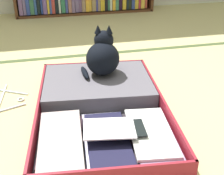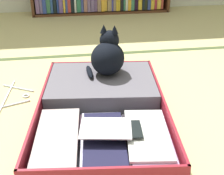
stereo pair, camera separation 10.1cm
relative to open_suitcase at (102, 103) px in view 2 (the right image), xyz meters
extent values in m
plane|color=tan|center=(0.00, -0.13, -0.04)|extent=(10.00, 10.00, 0.00)
cube|color=#3D4D29|center=(0.00, 0.81, -0.04)|extent=(4.80, 0.05, 0.00)
cube|color=#53301C|center=(0.25, 2.12, -0.03)|extent=(1.53, 0.26, 0.02)
cube|color=slate|center=(-0.46, 2.12, 0.08)|extent=(0.04, 0.22, 0.18)
cube|color=slate|center=(-0.43, 2.12, 0.08)|extent=(0.03, 0.22, 0.17)
cube|color=#304594|center=(-0.39, 2.11, 0.08)|extent=(0.04, 0.22, 0.18)
cube|color=#3D7551|center=(-0.35, 2.12, 0.09)|extent=(0.04, 0.22, 0.20)
cube|color=#2B4E88|center=(-0.31, 2.12, 0.09)|extent=(0.03, 0.22, 0.20)
cube|color=black|center=(-0.28, 2.12, 0.09)|extent=(0.03, 0.22, 0.19)
cube|color=#27408F|center=(-0.24, 2.12, 0.07)|extent=(0.02, 0.22, 0.17)
cube|color=#6C5290|center=(-0.21, 2.11, 0.08)|extent=(0.04, 0.22, 0.18)
cube|color=yellow|center=(-0.17, 2.11, 0.08)|extent=(0.02, 0.22, 0.19)
cube|color=#3A4D93|center=(-0.15, 2.11, 0.08)|extent=(0.02, 0.22, 0.18)
cube|color=#BF4039|center=(-0.12, 2.12, 0.07)|extent=(0.03, 0.22, 0.16)
cube|color=black|center=(-0.08, 2.12, 0.08)|extent=(0.04, 0.22, 0.17)
cube|color=silver|center=(-0.05, 2.11, 0.07)|extent=(0.02, 0.22, 0.16)
cube|color=#337954|center=(-0.01, 2.12, 0.08)|extent=(0.04, 0.22, 0.19)
cube|color=#3B4893|center=(0.02, 2.12, 0.07)|extent=(0.02, 0.22, 0.17)
cube|color=#A37161|center=(0.06, 2.12, 0.07)|extent=(0.04, 0.22, 0.17)
cube|color=slate|center=(0.10, 2.11, 0.08)|extent=(0.03, 0.22, 0.18)
cube|color=slate|center=(0.14, 2.12, 0.08)|extent=(0.04, 0.22, 0.18)
cube|color=slate|center=(0.18, 2.13, 0.08)|extent=(0.03, 0.22, 0.18)
cube|color=#927558|center=(0.21, 2.11, 0.09)|extent=(0.04, 0.22, 0.20)
cube|color=gold|center=(0.25, 2.12, 0.08)|extent=(0.03, 0.22, 0.19)
cube|color=gold|center=(0.29, 2.13, 0.09)|extent=(0.03, 0.22, 0.20)
cube|color=#9D8557|center=(0.33, 2.12, 0.08)|extent=(0.04, 0.22, 0.17)
cube|color=#363B8F|center=(0.36, 2.11, 0.09)|extent=(0.02, 0.22, 0.20)
cube|color=#937D5D|center=(0.39, 2.11, 0.08)|extent=(0.03, 0.22, 0.19)
cube|color=gold|center=(0.42, 2.11, 0.08)|extent=(0.02, 0.22, 0.18)
cube|color=gold|center=(0.44, 2.12, 0.07)|extent=(0.02, 0.22, 0.16)
cube|color=black|center=(0.47, 2.12, 0.09)|extent=(0.03, 0.22, 0.19)
cube|color=#3C825E|center=(0.50, 2.13, 0.08)|extent=(0.02, 0.22, 0.18)
cube|color=silver|center=(0.53, 2.12, 0.07)|extent=(0.02, 0.22, 0.16)
cube|color=gold|center=(0.56, 2.11, 0.08)|extent=(0.03, 0.22, 0.18)
cube|color=#3E7B5B|center=(0.60, 2.11, 0.08)|extent=(0.04, 0.22, 0.18)
cube|color=gold|center=(0.68, 2.13, 0.08)|extent=(0.04, 0.22, 0.18)
cube|color=black|center=(0.72, 2.12, 0.08)|extent=(0.02, 0.22, 0.18)
cube|color=black|center=(0.75, 2.12, 0.07)|extent=(0.03, 0.22, 0.16)
cube|color=gold|center=(0.83, 2.13, 0.07)|extent=(0.04, 0.22, 0.16)
cube|color=#AC303E|center=(0.87, 2.13, 0.07)|extent=(0.03, 0.22, 0.16)
cube|color=gold|center=(0.91, 2.13, 0.07)|extent=(0.04, 0.22, 0.16)
cube|color=#AC4334|center=(0.95, 2.13, 0.07)|extent=(0.02, 0.22, 0.17)
cube|color=maroon|center=(-0.03, -0.31, -0.04)|extent=(0.68, 0.55, 0.01)
cube|color=maroon|center=(-0.34, -0.28, 0.01)|extent=(0.07, 0.49, 0.11)
cube|color=maroon|center=(0.27, -0.34, 0.01)|extent=(0.07, 0.49, 0.11)
cube|color=#515360|center=(-0.03, -0.31, -0.03)|extent=(0.65, 0.53, 0.01)
cube|color=maroon|center=(0.02, 0.17, -0.04)|extent=(0.68, 0.55, 0.01)
cube|color=maroon|center=(0.04, 0.41, 0.01)|extent=(0.63, 0.08, 0.11)
cube|color=maroon|center=(-0.29, 0.21, 0.01)|extent=(0.07, 0.49, 0.11)
cube|color=maroon|center=(0.33, 0.14, 0.01)|extent=(0.07, 0.49, 0.11)
cube|color=#515360|center=(0.02, 0.17, -0.03)|extent=(0.65, 0.53, 0.01)
cylinder|color=black|center=(-0.01, -0.07, -0.03)|extent=(0.61, 0.08, 0.02)
cube|color=silver|center=(-0.24, -0.29, -0.01)|extent=(0.22, 0.38, 0.02)
cube|color=#2E1D27|center=(-0.23, -0.28, 0.01)|extent=(0.23, 0.37, 0.02)
cube|color=#AB9B96|center=(-0.23, -0.29, 0.02)|extent=(0.21, 0.43, 0.02)
cube|color=silver|center=(-0.04, -0.30, -0.01)|extent=(0.22, 0.44, 0.02)
cube|color=#191933|center=(-0.03, -0.31, 0.01)|extent=(0.21, 0.40, 0.01)
cube|color=black|center=(0.16, -0.33, -0.01)|extent=(0.22, 0.41, 0.02)
cube|color=#90799E|center=(0.17, -0.33, 0.01)|extent=(0.23, 0.42, 0.02)
cube|color=silver|center=(0.16, -0.33, 0.03)|extent=(0.23, 0.38, 0.01)
cube|color=white|center=(-0.02, -0.30, 0.05)|extent=(0.24, 0.19, 0.01)
cube|color=black|center=(0.05, -0.31, 0.04)|extent=(0.17, 0.14, 0.01)
cube|color=#59555E|center=(0.02, 0.17, 0.01)|extent=(0.65, 0.52, 0.09)
torus|color=white|center=(0.05, 0.19, 0.06)|extent=(0.10, 0.10, 0.01)
cylinder|color=black|center=(-0.13, 0.42, 0.01)|extent=(0.02, 0.02, 0.10)
cylinder|color=black|center=(0.22, 0.38, 0.01)|extent=(0.02, 0.02, 0.10)
cube|color=red|center=(-0.17, -0.53, 0.03)|extent=(0.04, 0.01, 0.03)
ellipsoid|color=black|center=(0.06, 0.23, 0.16)|extent=(0.25, 0.27, 0.19)
ellipsoid|color=black|center=(0.08, 0.29, 0.11)|extent=(0.15, 0.12, 0.10)
sphere|color=black|center=(0.08, 0.28, 0.25)|extent=(0.11, 0.11, 0.11)
cone|color=black|center=(0.11, 0.26, 0.31)|extent=(0.04, 0.04, 0.05)
cone|color=black|center=(0.05, 0.29, 0.31)|extent=(0.04, 0.04, 0.05)
sphere|color=yellow|center=(0.12, 0.32, 0.25)|extent=(0.02, 0.02, 0.02)
sphere|color=yellow|center=(0.08, 0.33, 0.25)|extent=(0.02, 0.02, 0.02)
ellipsoid|color=black|center=(-0.04, 0.23, 0.08)|extent=(0.04, 0.17, 0.03)
cylinder|color=silver|center=(-0.53, 0.22, -0.04)|extent=(0.04, 0.39, 0.01)
cylinder|color=silver|center=(-0.47, 0.32, -0.04)|extent=(0.19, 0.11, 0.01)
cylinder|color=silver|center=(-0.49, 0.12, -0.04)|extent=(0.21, 0.08, 0.01)
torus|color=silver|center=(-0.42, 0.21, -0.04)|extent=(0.04, 0.04, 0.01)
camera|label=1|loc=(-0.25, -1.33, 0.81)|focal=47.99mm
camera|label=2|loc=(-0.15, -1.35, 0.81)|focal=47.99mm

